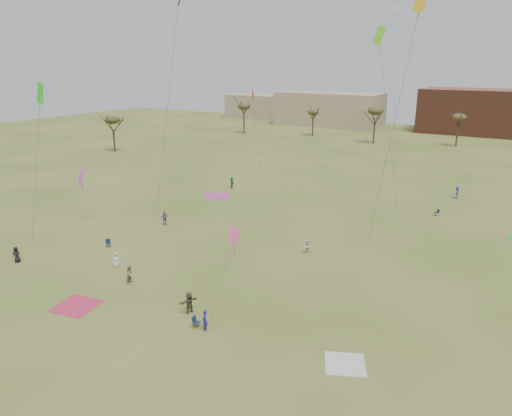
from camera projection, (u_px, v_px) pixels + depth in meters
The scene contains 21 objects.
ground at pixel (180, 310), 38.87m from camera, with size 260.00×260.00×0.00m, color #42541A.
flyer_near_left at pixel (116, 260), 46.79m from camera, with size 0.73×0.48×1.50m, color silver.
flyer_near_right at pixel (205, 320), 35.73m from camera, with size 0.62×0.41×1.70m, color #2723A0.
spectator_fore_b at pixel (130, 274), 43.40m from camera, with size 0.83×0.65×1.71m, color #947D5E.
spectator_fore_c at pixel (189, 302), 38.21m from camera, with size 1.68×0.53×1.81m, color brown.
flyer_mid_a at pixel (17, 255), 47.92m from camera, with size 0.79×0.52×1.63m, color black.
spectator_mid_d at pixel (165, 218), 58.84m from camera, with size 1.05×0.44×1.78m, color #923E96.
spectator_mid_e at pixel (307, 247), 50.16m from camera, with size 0.72×0.56×1.47m, color silver.
flyer_far_a at pixel (232, 182), 76.08m from camera, with size 1.64×0.52×1.76m, color #287929.
flyer_far_c at pixel (457, 193), 70.24m from camera, with size 1.15×0.66×1.78m, color navy.
blanket_red at pixel (77, 306), 39.50m from camera, with size 3.18×3.18×0.03m, color #C5274A.
blanket_cream at pixel (345, 364), 31.94m from camera, with size 2.63×2.63×0.03m, color silver.
blanket_plum at pixel (217, 196), 71.73m from camera, with size 3.63×3.63×0.03m, color #B9389D.
camp_chair_left at pixel (108, 245), 51.98m from camera, with size 0.74×0.73×0.87m.
camp_chair_center at pixel (196, 324), 36.29m from camera, with size 0.59×0.55×0.87m.
camp_chair_right at pixel (437, 214), 62.55m from camera, with size 0.74×0.73×0.87m.
kites_aloft at pixel (301, 32), 60.58m from camera, with size 59.86×65.63×27.80m.
tree_line at pixel (404, 120), 103.16m from camera, with size 117.44×49.32×8.91m.
building_tan at pixel (329, 109), 148.98m from camera, with size 32.00×14.00×10.00m, color #937F60.
building_brick at pixel (470, 111), 133.20m from camera, with size 26.00×16.00×12.00m, color brown.
building_tan_west at pixel (257, 106), 169.71m from camera, with size 20.00×12.00×8.00m, color #937F60.
Camera 1 is at (23.07, -26.69, 19.31)m, focal length 33.68 mm.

